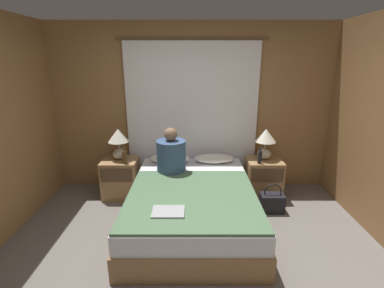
# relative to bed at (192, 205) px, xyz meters

# --- Properties ---
(ground_plane) EXTENTS (16.00, 16.00, 0.00)m
(ground_plane) POSITION_rel_bed_xyz_m (0.00, -0.85, -0.24)
(ground_plane) COLOR #66605B
(wall_back) EXTENTS (4.31, 0.06, 2.50)m
(wall_back) POSITION_rel_bed_xyz_m (0.00, 1.14, 1.01)
(wall_back) COLOR olive
(wall_back) RESTS_ON ground_plane
(curtain_panel) EXTENTS (2.17, 0.02, 2.26)m
(curtain_panel) POSITION_rel_bed_xyz_m (0.00, 1.08, 0.88)
(curtain_panel) COLOR white
(curtain_panel) RESTS_ON ground_plane
(bed) EXTENTS (1.50, 2.06, 0.49)m
(bed) POSITION_rel_bed_xyz_m (0.00, 0.00, 0.00)
(bed) COLOR olive
(bed) RESTS_ON ground_plane
(nightstand_left) EXTENTS (0.50, 0.45, 0.57)m
(nightstand_left) POSITION_rel_bed_xyz_m (-1.06, 0.73, 0.04)
(nightstand_left) COLOR #937047
(nightstand_left) RESTS_ON ground_plane
(nightstand_right) EXTENTS (0.50, 0.45, 0.57)m
(nightstand_right) POSITION_rel_bed_xyz_m (1.06, 0.73, 0.04)
(nightstand_right) COLOR #937047
(nightstand_right) RESTS_ON ground_plane
(lamp_left) EXTENTS (0.30, 0.30, 0.45)m
(lamp_left) POSITION_rel_bed_xyz_m (-1.06, 0.77, 0.61)
(lamp_left) COLOR #B2A899
(lamp_left) RESTS_ON nightstand_left
(lamp_right) EXTENTS (0.30, 0.30, 0.45)m
(lamp_right) POSITION_rel_bed_xyz_m (1.06, 0.77, 0.61)
(lamp_right) COLOR #B2A899
(lamp_right) RESTS_ON nightstand_right
(pillow_left) EXTENTS (0.59, 0.29, 0.12)m
(pillow_left) POSITION_rel_bed_xyz_m (-0.33, 0.84, 0.31)
(pillow_left) COLOR silver
(pillow_left) RESTS_ON bed
(pillow_right) EXTENTS (0.59, 0.29, 0.12)m
(pillow_right) POSITION_rel_bed_xyz_m (0.33, 0.84, 0.31)
(pillow_right) COLOR silver
(pillow_right) RESTS_ON bed
(blanket_on_bed) EXTENTS (1.44, 1.43, 0.03)m
(blanket_on_bed) POSITION_rel_bed_xyz_m (0.00, -0.29, 0.26)
(blanket_on_bed) COLOR #4C6B4C
(blanket_on_bed) RESTS_ON bed
(person_left_in_bed) EXTENTS (0.39, 0.39, 0.62)m
(person_left_in_bed) POSITION_rel_bed_xyz_m (-0.28, 0.47, 0.50)
(person_left_in_bed) COLOR #38517A
(person_left_in_bed) RESTS_ON bed
(beer_bottle_on_left_stand) EXTENTS (0.07, 0.07, 0.24)m
(beer_bottle_on_left_stand) POSITION_rel_bed_xyz_m (-0.95, 0.59, 0.42)
(beer_bottle_on_left_stand) COLOR #513819
(beer_bottle_on_left_stand) RESTS_ON nightstand_left
(beer_bottle_on_right_stand) EXTENTS (0.06, 0.06, 0.23)m
(beer_bottle_on_right_stand) POSITION_rel_bed_xyz_m (0.95, 0.59, 0.42)
(beer_bottle_on_right_stand) COLOR black
(beer_bottle_on_right_stand) RESTS_ON nightstand_right
(laptop_on_bed) EXTENTS (0.32, 0.23, 0.02)m
(laptop_on_bed) POSITION_rel_bed_xyz_m (-0.24, -0.64, 0.29)
(laptop_on_bed) COLOR #9EA0A5
(laptop_on_bed) RESTS_ON blanket_on_bed
(handbag_on_floor) EXTENTS (0.31, 0.20, 0.40)m
(handbag_on_floor) POSITION_rel_bed_xyz_m (1.08, 0.27, -0.11)
(handbag_on_floor) COLOR black
(handbag_on_floor) RESTS_ON ground_plane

